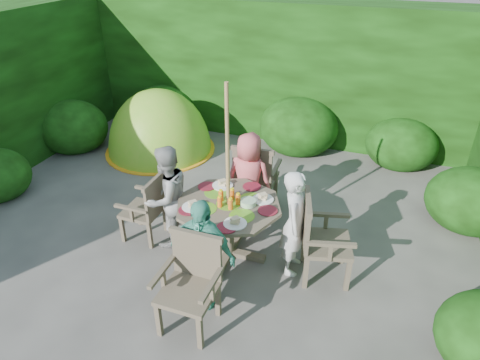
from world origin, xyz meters
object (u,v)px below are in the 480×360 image
(garden_chair_right, at_px, (320,238))
(garden_chair_front, at_px, (191,281))
(garden_chair_back, at_px, (255,176))
(child_right, at_px, (295,223))
(dome_tent, at_px, (161,150))
(child_left, at_px, (167,197))
(patio_table, at_px, (229,212))
(child_back, at_px, (249,179))
(child_front, at_px, (202,253))
(garden_chair_left, at_px, (147,207))
(parasol_pole, at_px, (228,177))

(garden_chair_right, xyz_separation_m, garden_chair_front, (-1.07, -1.10, -0.02))
(garden_chair_back, bearing_deg, child_right, 125.09)
(child_right, distance_m, dome_tent, 3.89)
(child_right, xyz_separation_m, child_left, (-1.60, -0.04, 0.02))
(garden_chair_right, height_order, child_left, child_left)
(patio_table, xyz_separation_m, child_back, (-0.02, 0.80, 0.02))
(garden_chair_front, xyz_separation_m, child_back, (-0.05, 1.89, 0.14))
(child_left, relative_size, child_back, 1.04)
(patio_table, distance_m, child_front, 0.80)
(garden_chair_back, relative_size, child_left, 0.74)
(child_right, bearing_deg, garden_chair_front, 140.04)
(garden_chair_left, distance_m, dome_tent, 2.67)
(parasol_pole, height_order, garden_chair_right, parasol_pole)
(garden_chair_back, distance_m, dome_tent, 2.62)
(garden_chair_back, distance_m, child_front, 1.89)
(garden_chair_right, xyz_separation_m, child_right, (-0.29, 0.01, 0.12))
(child_left, distance_m, dome_tent, 2.85)
(garden_chair_right, distance_m, child_right, 0.32)
(child_right, bearing_deg, garden_chair_back, 32.29)
(patio_table, distance_m, garden_chair_left, 1.12)
(garden_chair_front, relative_size, child_back, 0.74)
(child_right, distance_m, child_back, 1.13)
(patio_table, bearing_deg, dome_tent, 134.26)
(garden_chair_left, height_order, child_left, child_left)
(garden_chair_left, relative_size, child_right, 0.67)
(patio_table, height_order, garden_chair_back, garden_chair_back)
(parasol_pole, distance_m, child_back, 0.92)
(parasol_pole, bearing_deg, child_right, 1.31)
(garden_chair_left, bearing_deg, garden_chair_back, 135.89)
(garden_chair_back, distance_m, garden_chair_front, 2.19)
(garden_chair_back, bearing_deg, garden_chair_right, 133.39)
(garden_chair_front, xyz_separation_m, child_right, (0.77, 1.11, 0.14))
(garden_chair_back, bearing_deg, patio_table, 89.04)
(parasol_pole, distance_m, child_right, 0.92)
(patio_table, height_order, child_back, child_back)
(child_right, bearing_deg, garden_chair_right, -97.89)
(garden_chair_left, height_order, child_front, child_front)
(patio_table, distance_m, child_back, 0.80)
(garden_chair_back, height_order, garden_chair_front, garden_chair_back)
(child_left, bearing_deg, child_right, 109.55)
(child_left, bearing_deg, garden_chair_left, -70.15)
(garden_chair_front, relative_size, child_right, 0.73)
(child_back, bearing_deg, child_front, 94.00)
(garden_chair_right, relative_size, garden_chair_front, 1.04)
(child_left, relative_size, dome_tent, 0.59)
(dome_tent, bearing_deg, garden_chair_right, -45.38)
(patio_table, bearing_deg, child_right, 1.24)
(garden_chair_back, xyz_separation_m, dome_tent, (-2.24, 1.24, -0.53))
(garden_chair_left, xyz_separation_m, dome_tent, (-1.16, 2.36, -0.46))
(patio_table, relative_size, garden_chair_back, 1.31)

